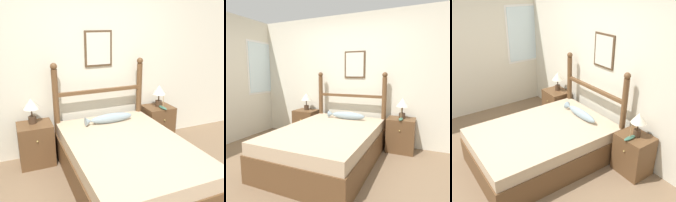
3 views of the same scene
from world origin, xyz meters
The scene contains 11 objects.
ground_plane centered at (0.00, 0.00, 0.00)m, with size 16.00×16.00×0.00m, color #7A6047.
wall_back centered at (0.00, 1.73, 1.28)m, with size 6.40×0.08×2.55m.
wall_left centered at (-2.13, 0.03, 1.28)m, with size 0.08×6.40×2.55m.
bed centered at (0.08, 0.56, 0.27)m, with size 1.42×2.06×0.54m.
headboard centered at (0.08, 1.55, 0.76)m, with size 1.43×0.10×1.41m.
nightstand_left centered at (-0.92, 1.47, 0.30)m, with size 0.47×0.42×0.60m.
nightstand_right centered at (1.07, 1.47, 0.30)m, with size 0.47×0.42×0.60m.
table_lamp_left centered at (-0.93, 1.52, 0.85)m, with size 0.21×0.21×0.36m.
table_lamp_right centered at (1.08, 1.48, 0.85)m, with size 0.21×0.21×0.36m.
model_boat centered at (1.08, 1.34, 0.62)m, with size 0.06×0.21×0.21m.
fish_pillow centered at (0.11, 1.25, 0.61)m, with size 0.72×0.12×0.14m.
Camera 3 is at (3.02, -1.10, 2.55)m, focal length 42.00 mm.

